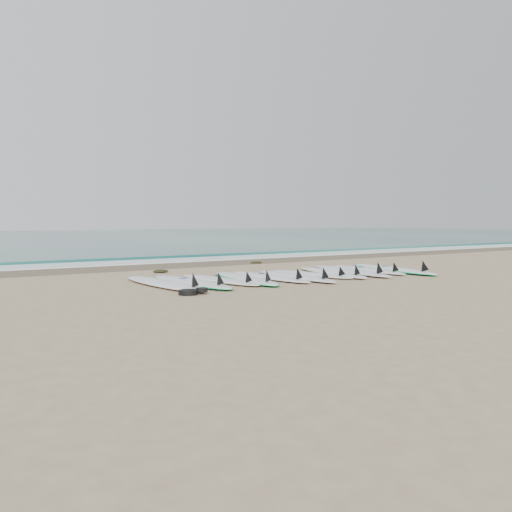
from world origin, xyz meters
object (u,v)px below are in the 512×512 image
surfboard_5 (297,276)px  leash_coil (191,292)px  surfboard_10 (393,269)px  surfboard_0 (166,283)px

surfboard_5 → leash_coil: surfboard_5 is taller
surfboard_10 → surfboard_0: bearing=-176.1°
surfboard_10 → leash_coil: size_ratio=6.46×
surfboard_5 → surfboard_0: bearing=174.7°
surfboard_10 → leash_coil: bearing=-164.4°
surfboard_5 → leash_coil: (-2.89, -0.92, -0.01)m
surfboard_0 → leash_coil: size_ratio=6.42×
surfboard_0 → surfboard_10: bearing=-9.3°
surfboard_10 → surfboard_5: bearing=-173.5°
surfboard_0 → leash_coil: 1.20m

